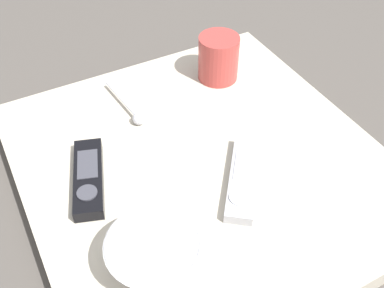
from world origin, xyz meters
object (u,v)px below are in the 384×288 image
coffee_mug (218,58)px  tv_remote_near (243,178)px  tv_remote_far (89,178)px  teaspoon (135,114)px  cereal_bowl (155,254)px

coffee_mug → tv_remote_near: bearing=157.7°
tv_remote_far → teaspoon: bearing=-49.2°
cereal_bowl → coffee_mug: coffee_mug is taller
coffee_mug → tv_remote_near: size_ratio=0.57×
cereal_bowl → tv_remote_far: 0.22m
coffee_mug → teaspoon: coffee_mug is taller
cereal_bowl → tv_remote_near: (0.08, -0.21, -0.03)m
cereal_bowl → teaspoon: 0.35m
tv_remote_near → teaspoon: bearing=22.2°
teaspoon → tv_remote_far: size_ratio=0.86×
coffee_mug → tv_remote_near: 0.32m
cereal_bowl → tv_remote_far: (0.21, 0.03, -0.03)m
coffee_mug → cereal_bowl: bearing=139.1°
cereal_bowl → coffee_mug: 0.50m
tv_remote_near → tv_remote_far: bearing=62.0°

